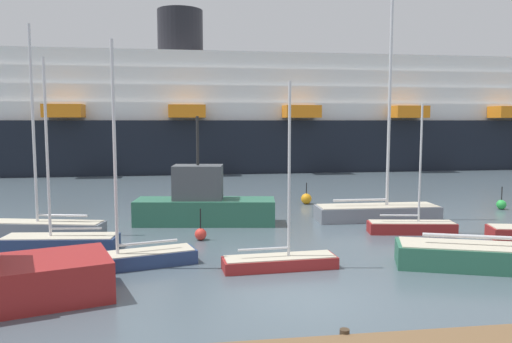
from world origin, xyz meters
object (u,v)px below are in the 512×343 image
object	(u,v)px
sailboat_3	(498,252)
sailboat_6	(46,225)
sailboat_7	(377,210)
channel_buoy_0	(501,204)
cruise_ship	(333,119)
channel_buoy_2	(201,234)
fishing_boat_1	(203,204)
sailboat_4	(412,226)
sailboat_0	(128,256)
sailboat_2	(60,241)
sailboat_5	(280,260)
channel_buoy_1	(306,199)

from	to	relation	value
sailboat_3	sailboat_6	size ratio (longest dim) A/B	1.32
sailboat_7	channel_buoy_0	world-z (taller)	sailboat_7
sailboat_6	cruise_ship	world-z (taller)	cruise_ship
channel_buoy_2	sailboat_7	bearing A→B (deg)	18.44
sailboat_7	fishing_boat_1	bearing A→B (deg)	179.05
sailboat_4	sailboat_7	world-z (taller)	sailboat_7
sailboat_3	channel_buoy_2	world-z (taller)	sailboat_3
sailboat_6	channel_buoy_0	bearing A→B (deg)	-159.58
sailboat_0	fishing_boat_1	world-z (taller)	sailboat_0
sailboat_4	channel_buoy_0	world-z (taller)	sailboat_4
sailboat_2	sailboat_3	bearing A→B (deg)	168.95
sailboat_5	channel_buoy_0	distance (m)	19.17
sailboat_3	sailboat_6	bearing A→B (deg)	175.04
fishing_boat_1	channel_buoy_1	xyz separation A→B (m)	(7.03, 5.45, -0.74)
channel_buoy_0	sailboat_4	bearing A→B (deg)	-147.33
sailboat_4	cruise_ship	bearing A→B (deg)	88.46
sailboat_5	sailboat_7	bearing A→B (deg)	45.78
sailboat_5	sailboat_4	bearing A→B (deg)	29.46
sailboat_4	channel_buoy_1	xyz separation A→B (m)	(-3.02, 9.20, -0.00)
cruise_ship	fishing_boat_1	bearing A→B (deg)	-118.32
sailboat_0	sailboat_4	xyz separation A→B (m)	(13.19, 3.87, -0.05)
channel_buoy_2	cruise_ship	world-z (taller)	cruise_ship
sailboat_3	sailboat_5	distance (m)	8.10
sailboat_6	channel_buoy_2	bearing A→B (deg)	177.54
sailboat_3	sailboat_6	world-z (taller)	sailboat_3
channel_buoy_2	cruise_ship	bearing A→B (deg)	64.22
sailboat_3	sailboat_6	distance (m)	19.93
sailboat_7	fishing_boat_1	distance (m)	9.67
sailboat_0	sailboat_5	world-z (taller)	sailboat_0
fishing_boat_1	channel_buoy_1	bearing A→B (deg)	-134.03
sailboat_5	channel_buoy_1	size ratio (longest dim) A/B	4.86
sailboat_0	channel_buoy_0	distance (m)	23.70
sailboat_5	channel_buoy_0	world-z (taller)	sailboat_5
channel_buoy_1	cruise_ship	size ratio (longest dim) A/B	0.01
sailboat_5	channel_buoy_0	bearing A→B (deg)	29.42
sailboat_0	sailboat_7	world-z (taller)	sailboat_7
sailboat_7	channel_buoy_2	size ratio (longest dim) A/B	8.24
channel_buoy_1	channel_buoy_2	distance (m)	11.70
sailboat_3	sailboat_4	world-z (taller)	sailboat_3
channel_buoy_0	cruise_ship	xyz separation A→B (m)	(-1.78, 30.05, 5.43)
sailboat_5	cruise_ship	size ratio (longest dim) A/B	0.07
sailboat_6	cruise_ship	bearing A→B (deg)	-113.16
sailboat_0	sailboat_6	world-z (taller)	sailboat_6
sailboat_3	channel_buoy_2	size ratio (longest dim) A/B	9.00
channel_buoy_0	cruise_ship	size ratio (longest dim) A/B	0.01
fishing_boat_1	channel_buoy_2	world-z (taller)	fishing_boat_1
sailboat_4	channel_buoy_0	bearing A→B (deg)	41.97
sailboat_5	cruise_ship	bearing A→B (deg)	67.16
sailboat_0	sailboat_7	xyz separation A→B (m)	(12.78, 7.25, 0.18)
sailboat_4	channel_buoy_2	xyz separation A→B (m)	(-10.34, 0.07, -0.07)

